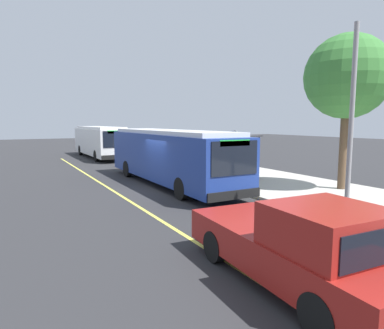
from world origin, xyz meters
TOP-DOWN VIEW (x-y plane):
  - ground_plane at (0.00, 0.00)m, footprint 120.00×120.00m
  - sidewalk_curb at (0.00, 6.00)m, footprint 44.00×6.40m
  - lane_stripe_center at (0.00, -2.20)m, footprint 36.00×0.14m
  - transit_bus_main at (-1.17, 1.01)m, footprint 11.98×2.64m
  - transit_bus_second at (-17.32, 1.25)m, footprint 11.13×2.61m
  - pickup_truck at (10.67, -1.66)m, footprint 5.51×2.31m
  - bus_shelter at (-1.16, 5.50)m, footprint 2.90×1.60m
  - waiting_bench at (-1.07, 5.50)m, footprint 1.60×0.48m
  - route_sign_post at (1.17, 3.63)m, footprint 0.44×0.08m
  - pedestrian_commuter at (-0.99, 4.68)m, footprint 0.24×0.40m
  - street_tree_near_shelter at (4.71, 7.47)m, footprint 3.93×3.93m
  - utility_pole at (8.10, 3.30)m, footprint 0.16×0.16m

SIDE VIEW (x-z plane):
  - ground_plane at x=0.00m, z-range 0.00..0.00m
  - lane_stripe_center at x=0.00m, z-range 0.00..0.01m
  - sidewalk_curb at x=0.00m, z-range 0.00..0.15m
  - waiting_bench at x=-1.07m, z-range 0.16..1.11m
  - pickup_truck at x=10.67m, z-range -0.07..1.78m
  - pedestrian_commuter at x=-0.99m, z-range 0.27..1.96m
  - transit_bus_second at x=-17.32m, z-range 0.14..3.09m
  - transit_bus_main at x=-1.17m, z-range 0.14..3.09m
  - bus_shelter at x=-1.16m, z-range 0.68..3.16m
  - route_sign_post at x=1.17m, z-range 0.56..3.36m
  - utility_pole at x=8.10m, z-range 0.15..6.55m
  - street_tree_near_shelter at x=4.71m, z-range 1.81..9.12m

